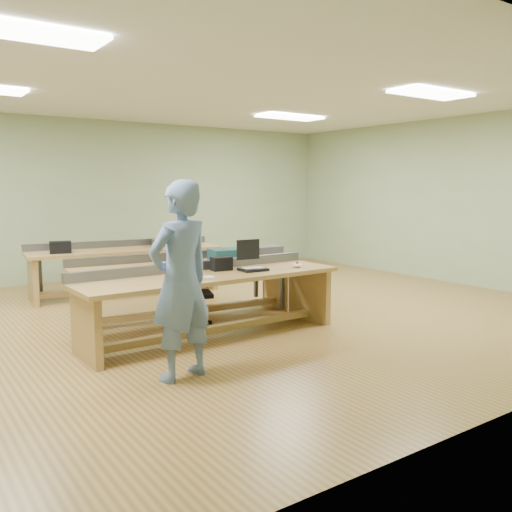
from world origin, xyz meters
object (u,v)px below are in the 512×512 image
(laptop_base, at_px, (253,269))
(parts_bin_grey, at_px, (264,251))
(person, at_px, (181,281))
(mug, at_px, (184,260))
(camera_bag, at_px, (221,264))
(workbench_back, at_px, (126,260))
(task_chair, at_px, (196,303))
(workbench_mid, at_px, (186,277))
(drinks_can, at_px, (193,259))
(parts_bin_teal, at_px, (227,255))
(workbench_front, at_px, (211,290))

(laptop_base, relative_size, parts_bin_grey, 0.65)
(person, bearing_deg, mug, -130.60)
(camera_bag, bearing_deg, workbench_back, 97.45)
(task_chair, xyz_separation_m, mug, (0.04, 0.37, 0.51))
(parts_bin_grey, bearing_deg, camera_bag, -145.03)
(workbench_mid, distance_m, mug, 0.26)
(parts_bin_grey, xyz_separation_m, drinks_can, (-1.28, -0.18, -0.01))
(task_chair, height_order, parts_bin_teal, parts_bin_teal)
(laptop_base, distance_m, parts_bin_teal, 1.00)
(camera_bag, relative_size, drinks_can, 2.15)
(parts_bin_teal, relative_size, mug, 3.41)
(task_chair, bearing_deg, workbench_back, 108.30)
(task_chair, bearing_deg, person, -102.96)
(workbench_back, bearing_deg, camera_bag, -81.66)
(task_chair, xyz_separation_m, parts_bin_teal, (0.68, 0.35, 0.53))
(workbench_front, height_order, parts_bin_grey, parts_bin_grey)
(task_chair, height_order, parts_bin_grey, parts_bin_grey)
(mug, distance_m, drinks_can, 0.12)
(parts_bin_grey, distance_m, drinks_can, 1.29)
(workbench_mid, distance_m, camera_bag, 0.88)
(task_chair, relative_size, drinks_can, 7.22)
(parts_bin_teal, xyz_separation_m, mug, (-0.64, 0.03, -0.03))
(parts_bin_teal, bearing_deg, mug, 177.56)
(workbench_front, bearing_deg, drinks_can, 73.35)
(workbench_front, bearing_deg, mug, 80.94)
(workbench_mid, bearing_deg, parts_bin_teal, -5.34)
(workbench_mid, bearing_deg, camera_bag, -81.46)
(workbench_back, height_order, laptop_base, workbench_back)
(parts_bin_teal, bearing_deg, workbench_mid, 169.49)
(laptop_base, height_order, mug, mug)
(person, relative_size, mug, 13.91)
(person, xyz_separation_m, task_chair, (1.00, 1.59, -0.62))
(camera_bag, height_order, task_chair, camera_bag)
(workbench_front, height_order, laptop_base, workbench_front)
(workbench_back, bearing_deg, mug, -84.04)
(workbench_front, xyz_separation_m, mug, (0.13, 0.92, 0.24))
(workbench_back, height_order, person, person)
(workbench_back, bearing_deg, parts_bin_grey, -48.42)
(workbench_front, distance_m, parts_bin_teal, 1.21)
(task_chair, xyz_separation_m, parts_bin_grey, (1.43, 0.51, 0.52))
(workbench_mid, bearing_deg, drinks_can, -61.30)
(task_chair, bearing_deg, workbench_mid, 96.60)
(laptop_base, xyz_separation_m, mug, (-0.42, 1.00, 0.03))
(parts_bin_teal, bearing_deg, workbench_front, -130.70)
(workbench_back, bearing_deg, laptop_base, -76.30)
(workbench_mid, xyz_separation_m, workbench_back, (-0.06, 2.02, 0.00))
(camera_bag, relative_size, mug, 1.83)
(drinks_can, bearing_deg, camera_bag, -90.13)
(workbench_front, relative_size, parts_bin_teal, 7.14)
(parts_bin_teal, height_order, drinks_can, parts_bin_teal)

